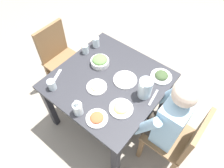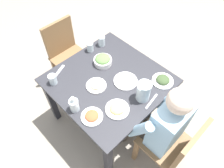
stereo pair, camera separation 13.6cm
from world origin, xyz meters
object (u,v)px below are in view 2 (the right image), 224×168
at_px(chair_near, 174,146).
at_px(water_glass_near_right, 102,41).
at_px(chair_far, 67,53).
at_px(plate_fries, 117,109).
at_px(plate_beans, 96,85).
at_px(dining_table, 109,86).
at_px(water_glass_far_right, 90,47).
at_px(plate_yoghurt, 126,81).
at_px(oil_carafe, 74,106).
at_px(plate_rice_curry, 92,116).
at_px(salad_bowl, 103,60).
at_px(diner_near, 158,123).
at_px(water_glass_near_left, 53,79).
at_px(water_pitcher, 144,91).
at_px(plate_dolmas, 163,80).

height_order(chair_near, water_glass_near_right, chair_near).
distance_m(chair_far, plate_fries, 1.12).
bearing_deg(plate_beans, water_glass_near_right, 42.09).
height_order(dining_table, plate_fries, plate_fries).
bearing_deg(water_glass_far_right, water_glass_near_right, -6.84).
xyz_separation_m(chair_far, water_glass_near_right, (0.23, -0.38, 0.28)).
bearing_deg(plate_yoghurt, water_glass_near_right, 70.50).
distance_m(plate_beans, water_glass_near_right, 0.56).
distance_m(water_glass_far_right, oil_carafe, 0.72).
bearing_deg(plate_yoghurt, oil_carafe, 169.77).
bearing_deg(chair_far, water_glass_near_right, -59.25).
xyz_separation_m(plate_rice_curry, plate_fries, (0.20, -0.10, 0.00)).
bearing_deg(plate_beans, salad_bowl, 35.02).
relative_size(dining_table, salad_bowl, 5.49).
distance_m(plate_yoghurt, water_glass_far_right, 0.55).
distance_m(chair_near, plate_yoghurt, 0.71).
distance_m(diner_near, water_glass_near_right, 1.03).
bearing_deg(water_glass_near_right, plate_rice_curry, -138.00).
bearing_deg(salad_bowl, water_glass_near_right, 49.67).
bearing_deg(chair_far, dining_table, -93.88).
bearing_deg(oil_carafe, diner_near, -51.60).
bearing_deg(dining_table, plate_fries, -121.73).
height_order(water_glass_near_right, oil_carafe, oil_carafe).
bearing_deg(water_glass_near_left, oil_carafe, -95.54).
relative_size(plate_beans, plate_yoghurt, 0.84).
bearing_deg(water_glass_near_left, chair_far, 45.83).
bearing_deg(oil_carafe, plate_beans, 11.15).
bearing_deg(plate_fries, plate_rice_curry, 154.07).
height_order(plate_rice_curry, water_glass_near_right, water_glass_near_right).
bearing_deg(chair_near, oil_carafe, 120.06).
height_order(dining_table, chair_near, chair_near).
xyz_separation_m(water_glass_near_left, water_glass_near_right, (0.67, 0.07, 0.01)).
bearing_deg(oil_carafe, water_glass_far_right, 38.82).
distance_m(dining_table, plate_fries, 0.35).
relative_size(chair_near, diner_near, 0.75).
bearing_deg(dining_table, water_pitcher, -78.74).
bearing_deg(dining_table, plate_yoghurt, -52.34).
bearing_deg(chair_near, plate_fries, 110.58).
xyz_separation_m(diner_near, plate_beans, (-0.15, 0.61, 0.09)).
distance_m(chair_far, water_glass_near_left, 0.69).
distance_m(plate_yoghurt, water_glass_near_left, 0.67).
relative_size(plate_fries, water_glass_near_right, 1.89).
bearing_deg(chair_far, water_glass_near_left, -134.17).
relative_size(plate_dolmas, oil_carafe, 1.22).
bearing_deg(plate_beans, dining_table, -11.35).
bearing_deg(dining_table, plate_rice_curry, -153.41).
distance_m(chair_near, plate_beans, 0.86).
bearing_deg(water_glass_far_right, plate_beans, -124.50).
bearing_deg(water_glass_near_left, plate_dolmas, -43.66).
relative_size(plate_fries, plate_yoghurt, 0.92).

